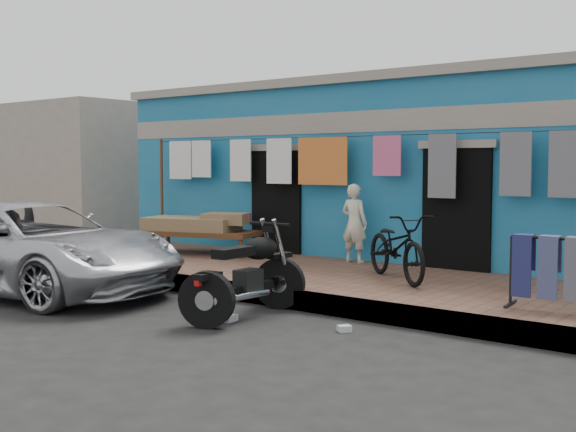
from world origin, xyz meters
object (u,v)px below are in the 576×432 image
object	(u,v)px
car	(29,246)
seated_person	(354,223)
charpoy	(203,234)
bicycle	(397,239)
motorcycle	(245,272)

from	to	relation	value
car	seated_person	distance (m)	5.00
seated_person	charpoy	xyz separation A→B (m)	(-2.76, -0.70, -0.29)
bicycle	charpoy	bearing A→B (deg)	120.67
bicycle	motorcycle	bearing A→B (deg)	-162.66
bicycle	car	bearing A→B (deg)	160.07
bicycle	charpoy	size ratio (longest dim) A/B	0.77
car	motorcycle	distance (m)	3.65
seated_person	bicycle	world-z (taller)	seated_person
seated_person	motorcycle	bearing A→B (deg)	101.98
seated_person	bicycle	xyz separation A→B (m)	(1.44, -1.16, -0.07)
car	bicycle	world-z (taller)	bicycle
motorcycle	charpoy	world-z (taller)	motorcycle
car	motorcycle	bearing A→B (deg)	-89.14
seated_person	charpoy	world-z (taller)	seated_person
charpoy	bicycle	bearing A→B (deg)	-6.24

